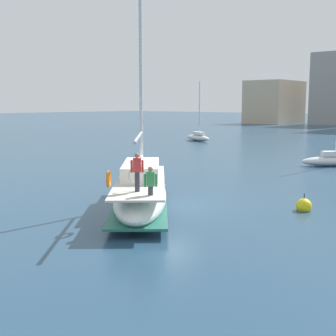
{
  "coord_description": "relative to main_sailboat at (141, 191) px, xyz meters",
  "views": [
    {
      "loc": [
        13.82,
        -16.78,
        5.0
      ],
      "look_at": [
        -0.38,
        0.19,
        1.8
      ],
      "focal_mm": 47.88,
      "sensor_mm": 36.0,
      "label": 1
    }
  ],
  "objects": [
    {
      "name": "ground_plane",
      "position": [
        0.43,
        1.76,
        -0.92
      ],
      "size": [
        400.0,
        400.0,
        0.0
      ],
      "primitive_type": "plane",
      "color": "navy"
    },
    {
      "name": "main_sailboat",
      "position": [
        0.0,
        0.0,
        0.0
      ],
      "size": [
        8.09,
        8.83,
        13.98
      ],
      "color": "white",
      "rests_on": "ground"
    },
    {
      "name": "moored_catamaran",
      "position": [
        1.42,
        20.86,
        -0.38
      ],
      "size": [
        4.27,
        4.31,
        7.36
      ],
      "color": "silver",
      "rests_on": "ground"
    },
    {
      "name": "mooring_buoy",
      "position": [
        5.96,
        4.84,
        -0.7
      ],
      "size": [
        0.73,
        0.73,
        0.97
      ],
      "color": "yellow",
      "rests_on": "ground"
    },
    {
      "name": "moored_sloop_near",
      "position": [
        -21.28,
        33.69,
        -0.36
      ],
      "size": [
        5.17,
        2.88,
        7.87
      ],
      "color": "white",
      "rests_on": "ground"
    }
  ]
}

